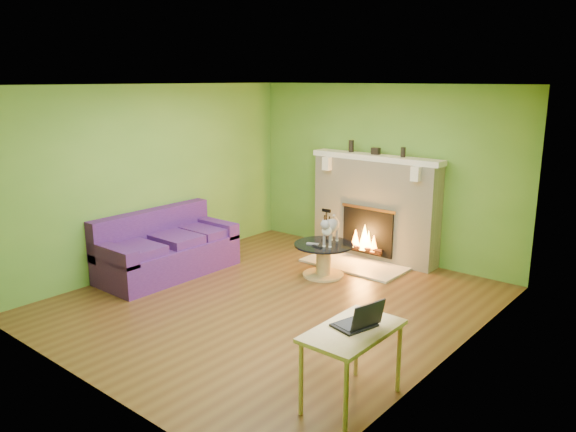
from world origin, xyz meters
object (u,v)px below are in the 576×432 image
at_px(sofa, 166,250).
at_px(coffee_table, 324,257).
at_px(desk, 353,338).
at_px(cat, 331,230).

xyz_separation_m(sofa, coffee_table, (1.77, 1.32, -0.07)).
height_order(desk, cat, cat).
xyz_separation_m(coffee_table, cat, (0.08, 0.05, 0.40)).
height_order(sofa, coffee_table, sofa).
xyz_separation_m(sofa, desk, (3.81, -1.07, 0.25)).
xyz_separation_m(desk, cat, (-1.96, 2.43, 0.08)).
bearing_deg(coffee_table, desk, -49.45).
xyz_separation_m(coffee_table, desk, (2.04, -2.38, 0.32)).
bearing_deg(desk, coffee_table, 130.55).
bearing_deg(coffee_table, sofa, -143.32).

